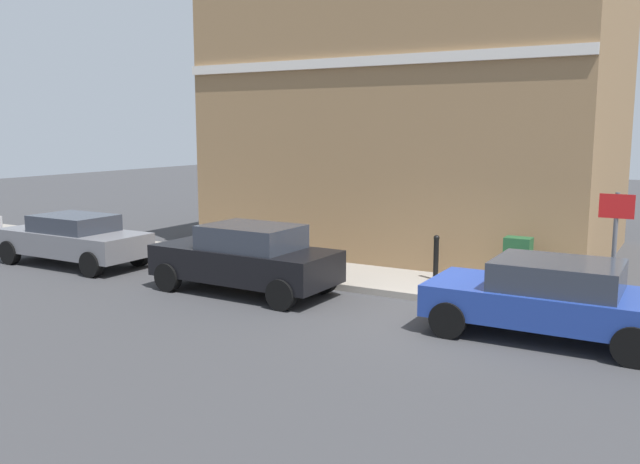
# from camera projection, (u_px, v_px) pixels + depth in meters

# --- Properties ---
(ground) EXTENTS (80.00, 80.00, 0.00)m
(ground) POSITION_uv_depth(u_px,v_px,m) (445.00, 319.00, 12.66)
(ground) COLOR #38383A
(sidewalk) EXTENTS (2.23, 30.00, 0.15)m
(sidewalk) POSITION_uv_depth(u_px,v_px,m) (252.00, 264.00, 17.40)
(sidewalk) COLOR gray
(sidewalk) RESTS_ON ground
(corner_building) EXTENTS (8.03, 10.72, 9.42)m
(corner_building) POSITION_uv_depth(u_px,v_px,m) (423.00, 90.00, 19.73)
(corner_building) COLOR olive
(corner_building) RESTS_ON ground
(car_blue) EXTENTS (1.98, 4.03, 1.36)m
(car_blue) POSITION_uv_depth(u_px,v_px,m) (549.00, 297.00, 11.45)
(car_blue) COLOR navy
(car_blue) RESTS_ON ground
(car_black) EXTENTS (1.90, 4.18, 1.52)m
(car_black) POSITION_uv_depth(u_px,v_px,m) (246.00, 258.00, 14.60)
(car_black) COLOR black
(car_black) RESTS_ON ground
(car_grey) EXTENTS (1.80, 4.23, 1.35)m
(car_grey) POSITION_uv_depth(u_px,v_px,m) (74.00, 239.00, 17.56)
(car_grey) COLOR slate
(car_grey) RESTS_ON ground
(utility_cabinet) EXTENTS (0.46, 0.61, 1.15)m
(utility_cabinet) POSITION_uv_depth(u_px,v_px,m) (517.00, 266.00, 14.23)
(utility_cabinet) COLOR #1E4C28
(utility_cabinet) RESTS_ON sidewalk
(bollard_near_cabinet) EXTENTS (0.14, 0.14, 1.04)m
(bollard_near_cabinet) POSITION_uv_depth(u_px,v_px,m) (436.00, 256.00, 15.23)
(bollard_near_cabinet) COLOR black
(bollard_near_cabinet) RESTS_ON sidewalk
(street_sign) EXTENTS (0.08, 0.60, 2.30)m
(street_sign) POSITION_uv_depth(u_px,v_px,m) (615.00, 236.00, 12.10)
(street_sign) COLOR #59595B
(street_sign) RESTS_ON sidewalk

